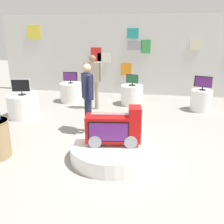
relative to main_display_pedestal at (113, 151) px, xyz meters
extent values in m
plane|color=gray|center=(0.05, 0.01, -0.15)|extent=(30.00, 30.00, 0.00)
cube|color=silver|center=(0.05, 5.40, 1.34)|extent=(10.79, 0.10, 2.98)
cube|color=beige|center=(2.09, 5.33, 1.76)|extent=(0.39, 0.02, 0.37)
cube|color=white|center=(-1.26, 5.33, 1.23)|extent=(0.53, 0.02, 0.36)
cube|color=yellow|center=(-4.06, 5.33, 2.19)|extent=(0.55, 0.02, 0.51)
cube|color=gray|center=(-0.09, 5.33, 1.72)|extent=(0.51, 0.02, 0.33)
cube|color=teal|center=(-0.17, 5.33, 2.14)|extent=(0.42, 0.02, 0.37)
cube|color=green|center=(0.32, 5.33, 1.68)|extent=(0.35, 0.02, 0.49)
cube|color=red|center=(-1.58, 5.33, 1.36)|extent=(0.41, 0.02, 0.52)
cube|color=orange|center=(-0.39, 5.33, 0.82)|extent=(0.41, 0.02, 0.48)
cylinder|color=white|center=(0.00, 0.00, 0.00)|extent=(1.68, 1.68, 0.30)
cylinder|color=gray|center=(-0.33, -0.05, 0.27)|extent=(0.30, 0.44, 0.25)
cylinder|color=gray|center=(0.33, 0.05, 0.27)|extent=(0.30, 0.44, 0.25)
cube|color=#B70F0F|center=(0.00, 0.00, 0.48)|extent=(1.09, 0.50, 0.51)
cube|color=#B70F0F|center=(0.41, 0.06, 0.82)|extent=(0.28, 0.39, 0.18)
cube|color=black|center=(-0.06, -0.20, 0.48)|extent=(0.75, 0.12, 0.39)
cube|color=#561E6B|center=(-0.06, -0.20, 0.48)|extent=(0.71, 0.12, 0.35)
cube|color=#B2B2B7|center=(0.00, 0.00, 0.76)|extent=(0.84, 0.14, 0.02)
cylinder|color=white|center=(-2.16, 3.87, 0.18)|extent=(0.77, 0.77, 0.66)
cylinder|color=black|center=(-2.16, 3.87, 0.52)|extent=(0.17, 0.17, 0.02)
cylinder|color=black|center=(-2.16, 3.87, 0.56)|extent=(0.04, 0.04, 0.07)
cube|color=black|center=(-2.16, 3.87, 0.74)|extent=(0.49, 0.07, 0.30)
cube|color=#561E6B|center=(-2.16, 3.85, 0.74)|extent=(0.45, 0.04, 0.27)
cylinder|color=white|center=(2.18, 3.55, 0.18)|extent=(0.64, 0.64, 0.66)
cylinder|color=black|center=(2.18, 3.55, 0.52)|extent=(0.20, 0.20, 0.02)
cylinder|color=black|center=(2.18, 3.55, 0.57)|extent=(0.04, 0.04, 0.08)
cube|color=black|center=(2.18, 3.55, 0.77)|extent=(0.51, 0.21, 0.33)
cube|color=#561E6B|center=(2.19, 3.53, 0.77)|extent=(0.46, 0.17, 0.30)
cylinder|color=white|center=(-2.98, 2.03, 0.18)|extent=(0.89, 0.89, 0.66)
cylinder|color=black|center=(-2.98, 2.03, 0.52)|extent=(0.22, 0.22, 0.02)
cylinder|color=black|center=(-2.98, 2.03, 0.56)|extent=(0.04, 0.04, 0.07)
cube|color=silver|center=(-2.98, 2.03, 0.78)|extent=(0.53, 0.14, 0.36)
cube|color=black|center=(-2.99, 2.01, 0.78)|extent=(0.48, 0.11, 0.33)
cylinder|color=white|center=(-0.01, 3.86, 0.18)|extent=(0.73, 0.73, 0.66)
cylinder|color=black|center=(-0.01, 3.86, 0.52)|extent=(0.23, 0.23, 0.02)
cylinder|color=black|center=(-0.01, 3.86, 0.56)|extent=(0.04, 0.04, 0.06)
cube|color=black|center=(-0.01, 3.86, 0.73)|extent=(0.41, 0.16, 0.29)
cube|color=#1E5B2D|center=(-0.01, 3.84, 0.73)|extent=(0.37, 0.13, 0.26)
cylinder|color=gray|center=(-1.07, 3.17, 0.27)|extent=(0.12, 0.12, 0.83)
cylinder|color=gray|center=(-1.27, 3.13, 0.27)|extent=(0.12, 0.12, 0.83)
cube|color=gray|center=(-1.17, 3.15, 1.00)|extent=(0.41, 0.27, 0.64)
sphere|color=#8C6647|center=(-1.17, 3.15, 1.45)|extent=(0.20, 0.20, 0.20)
cylinder|color=gray|center=(-0.93, 3.19, 1.03)|extent=(0.08, 0.08, 0.58)
cylinder|color=gray|center=(-1.40, 3.10, 1.03)|extent=(0.08, 0.08, 0.58)
cylinder|color=#1E233F|center=(-0.77, 1.11, 0.29)|extent=(0.12, 0.12, 0.87)
cylinder|color=#1E233F|center=(-0.87, 1.28, 0.29)|extent=(0.12, 0.12, 0.87)
cube|color=#1E233F|center=(-0.82, 1.20, 1.02)|extent=(0.36, 0.43, 0.59)
sphere|color=tan|center=(-0.82, 1.20, 1.44)|extent=(0.20, 0.20, 0.20)
cylinder|color=#1E233F|center=(-0.70, 0.99, 1.05)|extent=(0.08, 0.08, 0.53)
cylinder|color=#1E233F|center=(-0.93, 1.41, 1.05)|extent=(0.08, 0.08, 0.53)
camera|label=1|loc=(0.76, -4.51, 2.29)|focal=41.05mm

